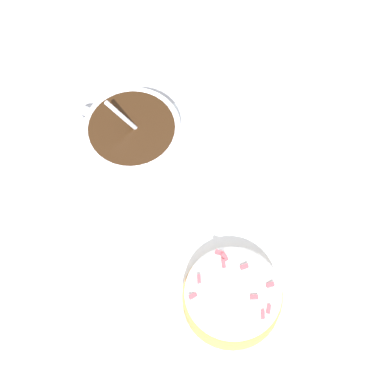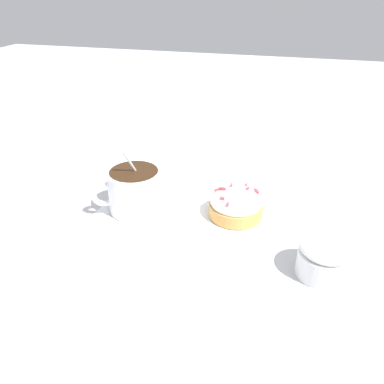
# 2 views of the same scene
# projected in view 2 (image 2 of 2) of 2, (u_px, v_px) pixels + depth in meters

# --- Properties ---
(ground_plane) EXTENTS (3.00, 3.00, 0.00)m
(ground_plane) POSITION_uv_depth(u_px,v_px,m) (186.00, 212.00, 0.63)
(ground_plane) COLOR #B2B2B7
(paper_napkin) EXTENTS (0.31, 0.32, 0.00)m
(paper_napkin) POSITION_uv_depth(u_px,v_px,m) (186.00, 212.00, 0.63)
(paper_napkin) COLOR white
(paper_napkin) RESTS_ON ground_plane
(coffee_cup) EXTENTS (0.11, 0.09, 0.11)m
(coffee_cup) POSITION_uv_depth(u_px,v_px,m) (134.00, 189.00, 0.61)
(coffee_cup) COLOR white
(coffee_cup) RESTS_ON paper_napkin
(frosted_pastry) EXTENTS (0.09, 0.09, 0.05)m
(frosted_pastry) POSITION_uv_depth(u_px,v_px,m) (236.00, 204.00, 0.61)
(frosted_pastry) COLOR #D19347
(frosted_pastry) RESTS_ON paper_napkin
(sugar_bowl) EXTENTS (0.07, 0.07, 0.05)m
(sugar_bowl) POSITION_uv_depth(u_px,v_px,m) (324.00, 257.00, 0.49)
(sugar_bowl) COLOR white
(sugar_bowl) RESTS_ON ground_plane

